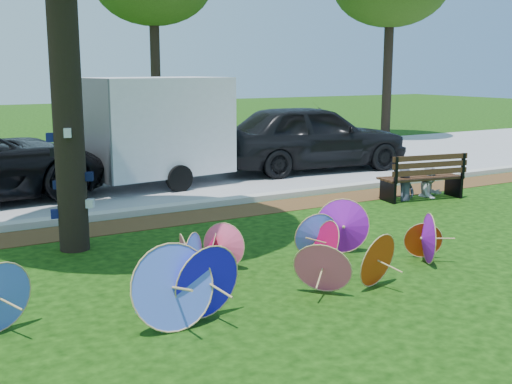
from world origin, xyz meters
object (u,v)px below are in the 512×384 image
parasol_pile (262,258)px  person_left (407,169)px  dark_pickup (310,137)px  cargo_trailer (156,126)px  park_bench (421,176)px  person_right (432,167)px

parasol_pile → person_left: person_left is taller
dark_pickup → cargo_trailer: bearing=96.5°
dark_pickup → park_bench: bearing=-176.6°
parasol_pile → park_bench: bearing=28.6°
parasol_pile → person_right: bearing=27.6°
cargo_trailer → person_left: bearing=-54.7°
park_bench → parasol_pile: bearing=-142.0°
cargo_trailer → person_left: size_ratio=2.39×
park_bench → person_left: bearing=-178.7°
parasol_pile → cargo_trailer: (1.50, 7.32, 1.02)m
dark_pickup → person_left: 4.27m
person_left → person_right: person_left is taller
cargo_trailer → park_bench: 6.01m
parasol_pile → dark_pickup: bearing=51.6°
dark_pickup → person_right: 4.24m
parasol_pile → park_bench: (5.69, 3.10, 0.10)m
parasol_pile → cargo_trailer: size_ratio=2.04×
parasol_pile → person_left: (5.34, 3.15, 0.28)m
person_left → person_right: (0.70, 0.00, -0.02)m
dark_pickup → cargo_trailer: 4.39m
dark_pickup → person_right: (0.18, -4.23, -0.26)m
person_left → dark_pickup: bearing=67.8°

